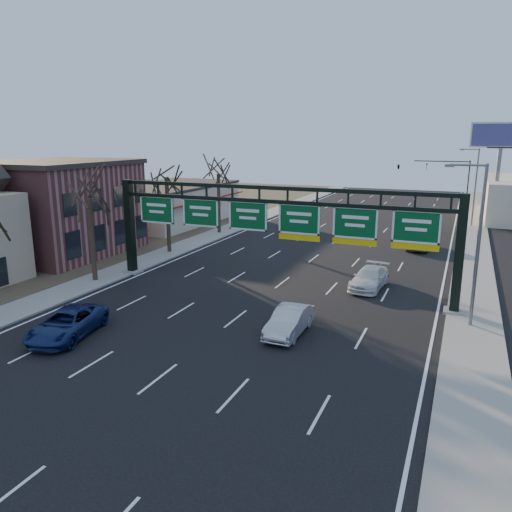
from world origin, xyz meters
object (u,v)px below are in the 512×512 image
at_px(car_silver_sedan, 289,321).
at_px(car_white_wagon, 369,278).
at_px(car_blue_suv, 67,324).
at_px(sign_gantry, 275,224).

distance_m(car_silver_sedan, car_white_wagon, 10.37).
height_order(car_blue_suv, car_silver_sedan, car_blue_suv).
bearing_deg(car_silver_sedan, sign_gantry, 117.49).
distance_m(car_blue_suv, car_white_wagon, 19.95).
bearing_deg(car_blue_suv, car_white_wagon, 37.20).
relative_size(car_blue_suv, car_white_wagon, 1.08).
relative_size(car_blue_suv, car_silver_sedan, 1.20).
bearing_deg(car_white_wagon, car_silver_sedan, -99.09).
bearing_deg(sign_gantry, car_white_wagon, 28.31).
distance_m(sign_gantry, car_white_wagon, 7.74).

